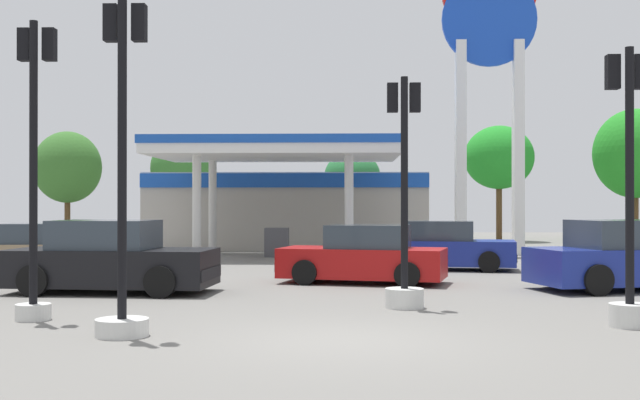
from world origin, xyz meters
TOP-DOWN VIEW (x-y plane):
  - ground_plane at (0.00, 0.00)m, footprint 90.00×90.00m
  - gas_station at (-2.59, 24.18)m, footprint 12.21×13.00m
  - station_pole_sign at (5.68, 19.80)m, footprint 3.72×0.56m
  - car_0 at (-5.28, 6.15)m, footprint 4.72×2.35m
  - car_2 at (3.06, 12.71)m, footprint 4.39×2.39m
  - car_3 at (-8.73, 10.99)m, footprint 4.22×2.22m
  - car_4 at (6.68, 7.11)m, footprint 4.90×2.99m
  - car_5 at (0.50, 8.48)m, footprint 4.42×2.63m
  - traffic_signal_0 at (4.71, 1.44)m, footprint 0.67×0.69m
  - traffic_signal_1 at (-5.36, 1.88)m, footprint 0.65×0.66m
  - traffic_signal_2 at (-3.34, 0.25)m, footprint 0.81×0.81m
  - traffic_signal_3 at (1.19, 3.72)m, footprint 0.75×0.75m
  - tree_0 at (-15.16, 31.20)m, footprint 3.65×3.65m
  - tree_1 at (-9.02, 31.84)m, footprint 3.41×3.41m
  - tree_2 at (0.36, 30.72)m, footprint 2.97×2.97m
  - tree_3 at (8.24, 31.36)m, footprint 3.72×3.72m
  - tree_4 at (15.62, 31.74)m, footprint 4.45×4.45m

SIDE VIEW (x-z plane):
  - ground_plane at x=0.00m, z-range 0.00..0.00m
  - car_3 at x=-8.73m, z-range -0.07..1.38m
  - car_5 at x=0.50m, z-range -0.07..1.41m
  - car_2 at x=3.06m, z-range -0.07..1.43m
  - car_4 at x=6.68m, z-range -0.08..1.56m
  - car_0 at x=-5.28m, z-range -0.08..1.57m
  - traffic_signal_3 at x=1.19m, z-range -0.82..3.66m
  - traffic_signal_0 at x=4.71m, z-range -0.67..3.92m
  - traffic_signal_2 at x=-3.34m, z-range -0.79..4.41m
  - gas_station at x=-2.59m, z-range -0.23..4.17m
  - traffic_signal_1 at x=-5.36m, z-range -0.33..4.87m
  - tree_2 at x=0.36m, z-range 1.12..5.90m
  - tree_1 at x=-9.02m, z-range 1.06..6.84m
  - tree_0 at x=-15.16m, z-range 1.02..6.98m
  - tree_3 at x=8.24m, z-range 1.38..7.60m
  - tree_4 at x=15.62m, z-range 1.15..8.29m
  - station_pole_sign at x=5.68m, z-range 1.60..13.86m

